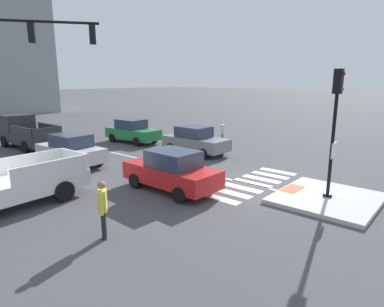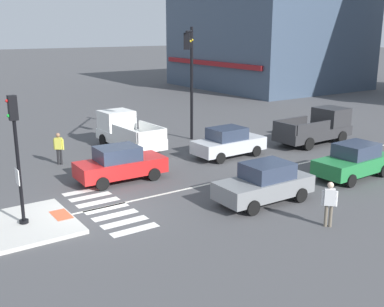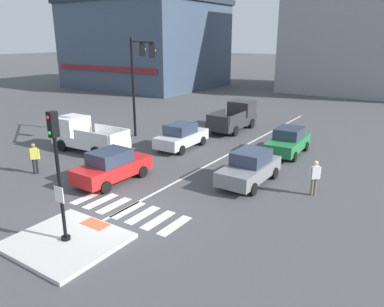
{
  "view_description": "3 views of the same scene",
  "coord_description": "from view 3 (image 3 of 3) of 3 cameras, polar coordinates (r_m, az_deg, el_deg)",
  "views": [
    {
      "loc": [
        -11.91,
        -6.31,
        4.32
      ],
      "look_at": [
        -1.42,
        2.65,
        1.23
      ],
      "focal_mm": 30.62,
      "sensor_mm": 36.0,
      "label": 1
    },
    {
      "loc": [
        16.22,
        -6.42,
        6.87
      ],
      "look_at": [
        0.06,
        4.48,
        1.65
      ],
      "focal_mm": 44.01,
      "sensor_mm": 36.0,
      "label": 2
    },
    {
      "loc": [
        10.08,
        -9.88,
        6.93
      ],
      "look_at": [
        0.03,
        5.28,
        1.24
      ],
      "focal_mm": 34.76,
      "sensor_mm": 36.0,
      "label": 3
    }
  ],
  "objects": [
    {
      "name": "car_green_eastbound_far",
      "position": [
        23.69,
        14.52,
        1.84
      ],
      "size": [
        1.97,
        4.16,
        1.64
      ],
      "color": "#237A3D",
      "rests_on": "ground"
    },
    {
      "name": "crosswalk_stripe_g",
      "position": [
        14.6,
        -2.65,
        -10.97
      ],
      "size": [
        0.44,
        1.8,
        0.01
      ],
      "primitive_type": "cube",
      "color": "silver",
      "rests_on": "ground"
    },
    {
      "name": "crosswalk_stripe_c",
      "position": [
        16.54,
        -11.88,
        -7.8
      ],
      "size": [
        0.44,
        1.8,
        0.01
      ],
      "primitive_type": "cube",
      "color": "silver",
      "rests_on": "ground"
    },
    {
      "name": "crosswalk_stripe_f",
      "position": [
        15.05,
        -5.19,
        -10.13
      ],
      "size": [
        0.44,
        1.8,
        0.01
      ],
      "primitive_type": "cube",
      "color": "silver",
      "rests_on": "ground"
    },
    {
      "name": "car_red_westbound_near",
      "position": [
        18.92,
        -12.18,
        -1.91
      ],
      "size": [
        1.93,
        4.14,
        1.64
      ],
      "color": "red",
      "rests_on": "ground"
    },
    {
      "name": "crosswalk_stripe_d",
      "position": [
        16.01,
        -9.8,
        -8.54
      ],
      "size": [
        0.44,
        1.8,
        0.01
      ],
      "primitive_type": "cube",
      "color": "silver",
      "rests_on": "ground"
    },
    {
      "name": "crosswalk_stripe_a",
      "position": [
        17.65,
        -15.63,
        -6.43
      ],
      "size": [
        0.44,
        1.8,
        0.01
      ],
      "primitive_type": "cube",
      "color": "silver",
      "rests_on": "ground"
    },
    {
      "name": "ground_plane",
      "position": [
        15.73,
        -10.93,
        -9.12
      ],
      "size": [
        300.0,
        300.0,
        0.0
      ],
      "primitive_type": "plane",
      "color": "#474749"
    },
    {
      "name": "traffic_island",
      "position": [
        14.15,
        -18.73,
        -12.63
      ],
      "size": [
        3.68,
        3.39,
        0.15
      ],
      "primitive_type": "cube",
      "color": "beige",
      "rests_on": "ground"
    },
    {
      "name": "traffic_light_mast",
      "position": [
        25.09,
        -8.27,
        12.45
      ],
      "size": [
        4.97,
        3.7,
        6.94
      ],
      "color": "black",
      "rests_on": "ground"
    },
    {
      "name": "tactile_pad_front",
      "position": [
        14.85,
        -14.64,
        -10.41
      ],
      "size": [
        1.1,
        0.6,
        0.01
      ],
      "primitive_type": "cube",
      "color": "#DB5B38",
      "rests_on": "traffic_island"
    },
    {
      "name": "lane_centre_line",
      "position": [
        23.42,
        5.95,
        0.07
      ],
      "size": [
        0.14,
        28.0,
        0.01
      ],
      "primitive_type": "cube",
      "color": "silver",
      "rests_on": "ground"
    },
    {
      "name": "building_corner_left",
      "position": [
        54.91,
        25.6,
        16.74
      ],
      "size": [
        19.49,
        15.25,
        15.68
      ],
      "color": "gray",
      "rests_on": "ground"
    },
    {
      "name": "car_grey_eastbound_mid",
      "position": [
        18.55,
        8.85,
        -2.11
      ],
      "size": [
        1.88,
        4.12,
        1.64
      ],
      "color": "slate",
      "rests_on": "ground"
    },
    {
      "name": "building_corner_right",
      "position": [
        56.39,
        -7.03,
        16.35
      ],
      "size": [
        19.53,
        17.24,
        12.05
      ],
      "color": "#3D4C60",
      "rests_on": "ground"
    },
    {
      "name": "pedestrian_waiting_far_side",
      "position": [
        17.72,
        18.31,
        -3.17
      ],
      "size": [
        0.42,
        0.41,
        1.67
      ],
      "color": "#6B6051",
      "rests_on": "ground"
    },
    {
      "name": "pickup_truck_white_cross_left",
      "position": [
        24.61,
        -16.17,
        2.68
      ],
      "size": [
        5.18,
        2.23,
        2.08
      ],
      "color": "white",
      "rests_on": "ground"
    },
    {
      "name": "crosswalk_stripe_e",
      "position": [
        15.52,
        -7.57,
        -9.31
      ],
      "size": [
        0.44,
        1.8,
        0.01
      ],
      "primitive_type": "cube",
      "color": "silver",
      "rests_on": "ground"
    },
    {
      "name": "pedestrian_at_curb_left",
      "position": [
        21.19,
        -23.05,
        -0.36
      ],
      "size": [
        0.4,
        0.44,
        1.67
      ],
      "color": "black",
      "rests_on": "ground"
    },
    {
      "name": "pickup_truck_charcoal_westbound_distant",
      "position": [
        29.38,
        6.67,
        5.56
      ],
      "size": [
        2.14,
        5.14,
        2.08
      ],
      "color": "#2D2D30",
      "rests_on": "ground"
    },
    {
      "name": "signal_pole",
      "position": [
        13.02,
        -19.95,
        -1.77
      ],
      "size": [
        0.44,
        0.38,
        4.56
      ],
      "color": "black",
      "rests_on": "traffic_island"
    },
    {
      "name": "crosswalk_stripe_b",
      "position": [
        17.08,
        -13.82,
        -7.09
      ],
      "size": [
        0.44,
        1.8,
        0.01
      ],
      "primitive_type": "cube",
      "color": "silver",
      "rests_on": "ground"
    },
    {
      "name": "car_silver_westbound_far",
      "position": [
        24.17,
        -1.64,
        2.7
      ],
      "size": [
        1.93,
        4.14,
        1.64
      ],
      "color": "silver",
      "rests_on": "ground"
    }
  ]
}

